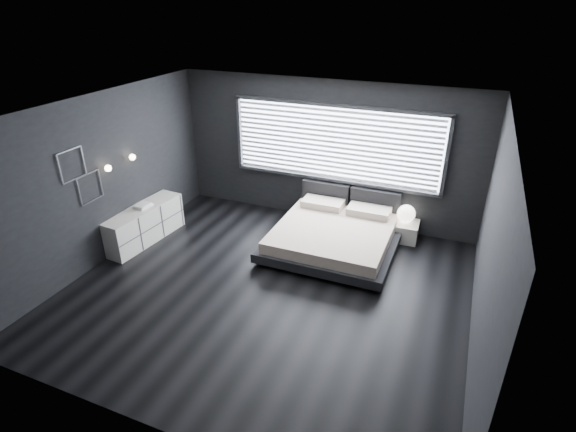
% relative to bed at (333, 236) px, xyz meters
% --- Properties ---
extents(room, '(6.04, 6.00, 2.80)m').
position_rel_bed_xyz_m(room, '(-0.58, -1.59, 1.13)').
color(room, black).
rests_on(room, ground).
extents(window, '(4.14, 0.09, 1.52)m').
position_rel_bed_xyz_m(window, '(-0.38, 1.10, 1.34)').
color(window, white).
rests_on(window, ground).
extents(headboard, '(1.96, 0.16, 0.52)m').
position_rel_bed_xyz_m(headboard, '(0.00, 1.05, 0.30)').
color(headboard, black).
rests_on(headboard, ground).
extents(sconce_near, '(0.18, 0.11, 0.11)m').
position_rel_bed_xyz_m(sconce_near, '(-3.46, -1.54, 1.33)').
color(sconce_near, silver).
rests_on(sconce_near, ground).
extents(sconce_far, '(0.18, 0.11, 0.11)m').
position_rel_bed_xyz_m(sconce_far, '(-3.46, -0.94, 1.33)').
color(sconce_far, silver).
rests_on(sconce_far, ground).
extents(wall_art_upper, '(0.01, 0.48, 0.48)m').
position_rel_bed_xyz_m(wall_art_upper, '(-3.55, -2.14, 1.58)').
color(wall_art_upper, '#47474C').
rests_on(wall_art_upper, ground).
extents(wall_art_lower, '(0.01, 0.48, 0.48)m').
position_rel_bed_xyz_m(wall_art_lower, '(-3.55, -1.89, 1.11)').
color(wall_art_lower, '#47474C').
rests_on(wall_art_lower, ground).
extents(bed, '(2.23, 2.13, 0.58)m').
position_rel_bed_xyz_m(bed, '(0.00, 0.00, 0.00)').
color(bed, black).
rests_on(bed, ground).
extents(nightstand, '(0.61, 0.51, 0.35)m').
position_rel_bed_xyz_m(nightstand, '(1.08, 0.86, -0.10)').
color(nightstand, silver).
rests_on(nightstand, ground).
extents(orb_lamp, '(0.33, 0.33, 0.33)m').
position_rel_bed_xyz_m(orb_lamp, '(1.12, 0.90, 0.24)').
color(orb_lamp, white).
rests_on(orb_lamp, nightstand).
extents(dresser, '(0.62, 1.71, 0.67)m').
position_rel_bed_xyz_m(dresser, '(-3.35, -1.03, 0.07)').
color(dresser, silver).
rests_on(dresser, ground).
extents(book_stack, '(0.27, 0.33, 0.06)m').
position_rel_bed_xyz_m(book_stack, '(-3.35, -0.99, 0.43)').
color(book_stack, white).
rests_on(book_stack, dresser).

